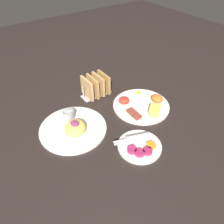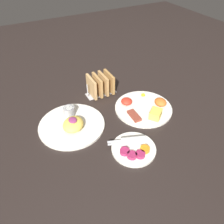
{
  "view_description": "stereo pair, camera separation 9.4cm",
  "coord_description": "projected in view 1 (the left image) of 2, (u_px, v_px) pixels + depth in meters",
  "views": [
    {
      "loc": [
        0.56,
        -0.4,
        0.64
      ],
      "look_at": [
        -0.02,
        0.02,
        0.03
      ],
      "focal_mm": 35.0,
      "sensor_mm": 36.0,
      "label": 1
    },
    {
      "loc": [
        0.61,
        -0.32,
        0.64
      ],
      "look_at": [
        -0.02,
        0.02,
        0.03
      ],
      "focal_mm": 35.0,
      "sensor_mm": 36.0,
      "label": 2
    }
  ],
  "objects": [
    {
      "name": "ground_plane",
      "position": [
        111.0,
        122.0,
        0.94
      ],
      "size": [
        3.0,
        3.0,
        0.0
      ],
      "primitive_type": "plane",
      "color": "black"
    },
    {
      "name": "plate_breakfast",
      "position": [
        142.0,
        105.0,
        1.01
      ],
      "size": [
        0.26,
        0.26,
        0.05
      ],
      "color": "silver",
      "rests_on": "ground_plane"
    },
    {
      "name": "plate_condiments",
      "position": [
        140.0,
        145.0,
        0.82
      ],
      "size": [
        0.17,
        0.17,
        0.04
      ],
      "color": "silver",
      "rests_on": "ground_plane"
    },
    {
      "name": "plate_foreground",
      "position": [
        73.0,
        127.0,
        0.89
      ],
      "size": [
        0.28,
        0.28,
        0.06
      ],
      "color": "silver",
      "rests_on": "ground_plane"
    },
    {
      "name": "toast_rack",
      "position": [
        96.0,
        86.0,
        1.06
      ],
      "size": [
        0.1,
        0.15,
        0.1
      ],
      "color": "#B7B7BC",
      "rests_on": "ground_plane"
    }
  ]
}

